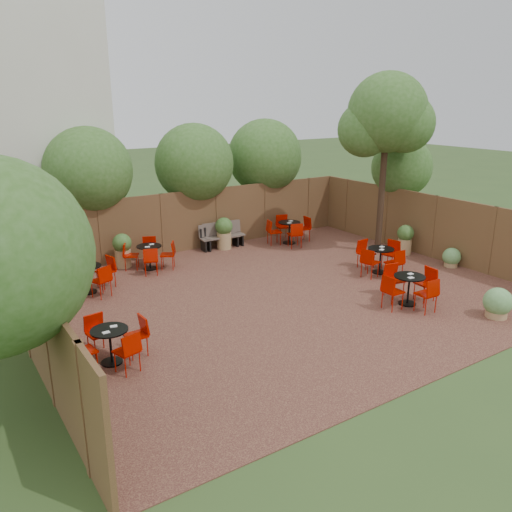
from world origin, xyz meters
TOP-DOWN VIEW (x-y plane):
  - ground at (0.00, 0.00)m, footprint 80.00×80.00m
  - courtyard_paving at (0.00, 0.00)m, footprint 12.00×10.00m
  - fence_back at (0.00, 5.00)m, footprint 12.00×0.08m
  - fence_left at (-6.00, 0.00)m, footprint 0.08×10.00m
  - fence_right at (6.00, 0.00)m, footprint 0.08×10.00m
  - neighbour_building at (-4.50, 8.00)m, footprint 5.00×4.00m
  - overhang_foliage at (-1.89, 3.05)m, footprint 15.73×11.06m
  - courtyard_tree at (5.00, 1.35)m, footprint 2.64×2.54m
  - park_bench_left at (1.01, 4.62)m, footprint 1.43×0.55m
  - park_bench_right at (0.84, 4.62)m, footprint 1.38×0.53m
  - bistro_tables at (-0.12, 1.19)m, footprint 9.77×7.63m
  - planters at (-0.84, 3.64)m, footprint 11.75×4.31m
  - low_shrubs at (4.55, -3.33)m, footprint 2.90×4.02m

SIDE VIEW (x-z plane):
  - ground at x=0.00m, z-range 0.00..0.00m
  - courtyard_paving at x=0.00m, z-range 0.00..0.02m
  - low_shrubs at x=4.55m, z-range -0.03..0.68m
  - bistro_tables at x=-0.12m, z-range 0.01..0.88m
  - park_bench_right at x=0.84m, z-range 0.03..0.87m
  - park_bench_left at x=1.01m, z-range 0.03..0.90m
  - planters at x=-0.84m, z-range 0.04..1.12m
  - fence_back at x=0.00m, z-range 0.00..2.00m
  - fence_left at x=-6.00m, z-range 0.00..2.00m
  - fence_right at x=6.00m, z-range 0.00..2.00m
  - overhang_foliage at x=-1.89m, z-range 1.37..4.17m
  - neighbour_building at x=-4.50m, z-range 0.00..8.00m
  - courtyard_tree at x=5.00m, z-range 1.45..7.12m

